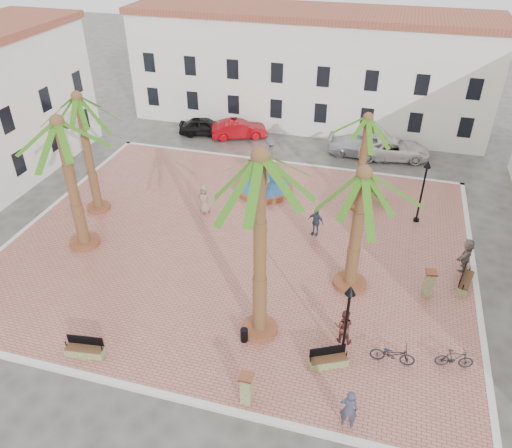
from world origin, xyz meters
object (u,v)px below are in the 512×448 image
object	(u,v)px
palm_nw	(79,110)
bollard_se	(246,388)
bollard_n	(253,167)
cyclist_a	(349,409)
car_silver	(360,147)
bicycle_a	(393,354)
pedestrian_fountain_a	(204,199)
bench_se	(328,361)
bollard_e	(429,283)
bench_ne	(378,197)
bicycle_b	(455,359)
pedestrian_fountain_b	(316,222)
pedestrian_east	(466,255)
bench_s	(85,350)
fountain	(264,187)
lamppost_s	(348,311)
palm_ne	(367,129)
pedestrian_north	(272,152)
bench_e	(465,282)
lamppost_e	(424,181)
palm_sw	(61,138)
cyclist_b	(344,326)
car_white	(393,149)
car_black	(205,126)
palm_s	(260,179)

from	to	relation	value
palm_nw	bollard_se	world-z (taller)	palm_nw
bollard_n	cyclist_a	bearing A→B (deg)	-63.96
bollard_se	car_silver	bearing A→B (deg)	85.32
bicycle_a	pedestrian_fountain_a	distance (m)	15.34
bench_se	car_silver	distance (m)	21.76
bollard_e	cyclist_a	distance (m)	9.04
palm_nw	car_silver	bearing A→B (deg)	39.94
bench_ne	bicycle_b	xyz separation A→B (m)	(4.10, -13.40, 0.24)
pedestrian_fountain_b	pedestrian_east	xyz separation A→B (m)	(8.32, -1.16, 0.09)
bollard_se	bench_s	bearing A→B (deg)	176.94
bollard_n	car_silver	distance (m)	9.21
fountain	lamppost_s	world-z (taller)	lamppost_s
palm_ne	pedestrian_fountain_b	size ratio (longest dim) A/B	3.66
pedestrian_fountain_b	pedestrian_north	bearing A→B (deg)	137.94
bollard_se	bench_ne	bearing A→B (deg)	77.33
bollard_n	bollard_e	bearing A→B (deg)	-39.74
pedestrian_north	pedestrian_east	bearing A→B (deg)	-141.47
bench_e	lamppost_e	distance (m)	6.78
palm_sw	cyclist_b	distance (m)	16.79
bicycle_a	car_silver	bearing A→B (deg)	8.31
bench_ne	pedestrian_fountain_b	distance (m)	6.09
bollard_e	car_white	xyz separation A→B (m)	(-2.51, 16.13, -0.17)
bollard_e	pedestrian_fountain_b	xyz separation A→B (m)	(-6.41, 3.89, 0.08)
bench_ne	pedestrian_north	world-z (taller)	pedestrian_north
palm_ne	bollard_se	bearing A→B (deg)	-99.16
lamppost_s	pedestrian_fountain_b	bearing A→B (deg)	107.03
pedestrian_east	car_silver	bearing A→B (deg)	-131.22
cyclist_b	palm_nw	bearing A→B (deg)	-22.48
lamppost_e	car_black	bearing A→B (deg)	151.67
lamppost_s	car_black	size ratio (longest dim) A/B	0.94
bollard_se	pedestrian_north	distance (m)	21.23
palm_s	palm_sw	bearing A→B (deg)	161.26
bench_ne	cyclist_a	size ratio (longest dim) A/B	0.91
bollard_e	palm_s	bearing A→B (deg)	-148.04
lamppost_s	cyclist_b	distance (m)	2.15
cyclist_a	pedestrian_fountain_b	size ratio (longest dim) A/B	1.08
palm_nw	car_black	bearing A→B (deg)	80.49
car_silver	bicycle_b	bearing A→B (deg)	-161.87
bench_se	lamppost_e	distance (m)	13.59
fountain	car_white	distance (m)	11.41
palm_nw	pedestrian_north	xyz separation A→B (m)	(9.18, 9.26, -5.66)
lamppost_e	cyclist_b	size ratio (longest dim) A/B	2.30
fountain	bollard_n	world-z (taller)	fountain
bollard_se	bicycle_b	world-z (taller)	bollard_se
palm_nw	cyclist_b	distance (m)	19.06
palm_nw	car_black	xyz separation A→B (m)	(2.26, 13.50, -6.04)
palm_nw	lamppost_e	size ratio (longest dim) A/B	1.89
lamppost_s	bollard_e	size ratio (longest dim) A/B	2.69
bicycle_b	pedestrian_fountain_a	distance (m)	17.18
bicycle_b	car_white	xyz separation A→B (m)	(-3.57, 20.61, 0.13)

